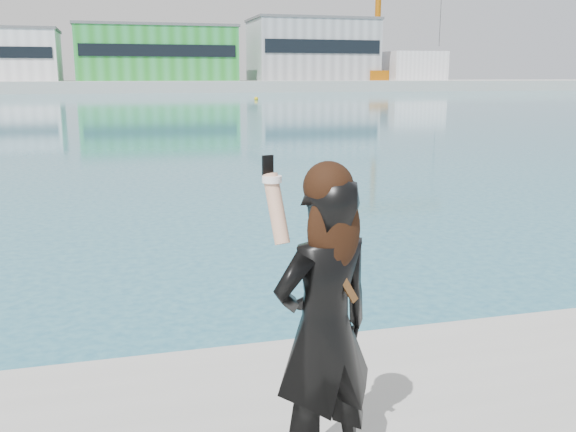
% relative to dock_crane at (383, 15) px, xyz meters
% --- Properties ---
extents(far_quay, '(320.00, 40.00, 2.00)m').
position_rel_dock_crane_xyz_m(far_quay, '(-53.20, 8.00, -14.07)').
color(far_quay, '#9E9E99').
rests_on(far_quay, ground).
extents(warehouse_green, '(30.60, 16.36, 10.50)m').
position_rel_dock_crane_xyz_m(warehouse_green, '(-45.20, 5.98, -7.81)').
color(warehouse_green, '#228A2A').
rests_on(warehouse_green, far_quay).
extents(warehouse_grey_right, '(25.50, 15.35, 12.50)m').
position_rel_dock_crane_xyz_m(warehouse_grey_right, '(-13.20, 5.98, -6.80)').
color(warehouse_grey_right, gray).
rests_on(warehouse_grey_right, far_quay).
extents(ancillary_shed, '(12.00, 10.00, 6.00)m').
position_rel_dock_crane_xyz_m(ancillary_shed, '(8.80, 4.00, -10.07)').
color(ancillary_shed, silver).
rests_on(ancillary_shed, far_quay).
extents(dock_crane, '(23.00, 4.00, 24.00)m').
position_rel_dock_crane_xyz_m(dock_crane, '(0.00, 0.00, 0.00)').
color(dock_crane, '#C6650B').
rests_on(dock_crane, far_quay).
extents(flagpole_right, '(1.28, 0.16, 8.00)m').
position_rel_dock_crane_xyz_m(flagpole_right, '(-31.11, -1.00, -8.53)').
color(flagpole_right, silver).
rests_on(flagpole_right, far_quay).
extents(buoy_near, '(0.50, 0.50, 0.50)m').
position_rel_dock_crane_xyz_m(buoy_near, '(-36.96, -47.35, -15.07)').
color(buoy_near, '#DCB20B').
rests_on(buoy_near, ground).
extents(woman, '(0.67, 0.53, 1.69)m').
position_rel_dock_crane_xyz_m(woman, '(-53.18, -122.76, -13.41)').
color(woman, black).
rests_on(woman, near_quay).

